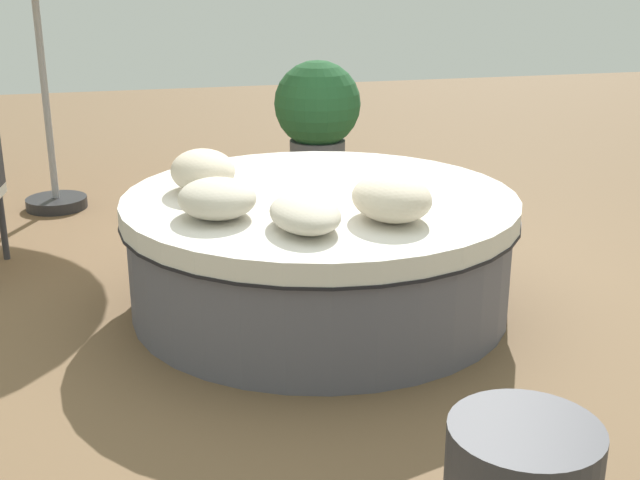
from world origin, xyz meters
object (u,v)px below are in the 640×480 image
throw_pillow_2 (305,213)px  planter (317,117)px  throw_pillow_1 (217,198)px  throw_pillow_3 (392,198)px  throw_pillow_0 (203,171)px  round_bed (320,250)px

throw_pillow_2 → planter: size_ratio=0.48×
throw_pillow_1 → planter: 2.70m
throw_pillow_1 → throw_pillow_3: size_ratio=0.93×
throw_pillow_0 → throw_pillow_2: throw_pillow_0 is taller
throw_pillow_1 → throw_pillow_2: bearing=-128.1°
round_bed → throw_pillow_1: bearing=113.8°
throw_pillow_0 → throw_pillow_1: (-0.47, -0.01, -0.02)m
throw_pillow_3 → round_bed: bearing=24.3°
throw_pillow_2 → throw_pillow_0: bearing=26.2°
throw_pillow_0 → throw_pillow_2: 0.83m
round_bed → throw_pillow_0: 0.73m
throw_pillow_2 → throw_pillow_3: bearing=-84.7°
throw_pillow_0 → planter: 2.29m
throw_pillow_2 → throw_pillow_3: 0.42m
throw_pillow_0 → throw_pillow_3: size_ratio=0.93×
throw_pillow_0 → throw_pillow_1: throw_pillow_0 is taller
throw_pillow_2 → throw_pillow_1: bearing=51.9°
throw_pillow_1 → throw_pillow_2: size_ratio=0.87×
throw_pillow_0 → throw_pillow_2: (-0.75, -0.37, -0.04)m
round_bed → planter: 2.31m
round_bed → throw_pillow_2: size_ratio=4.14×
throw_pillow_0 → throw_pillow_3: bearing=-132.0°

